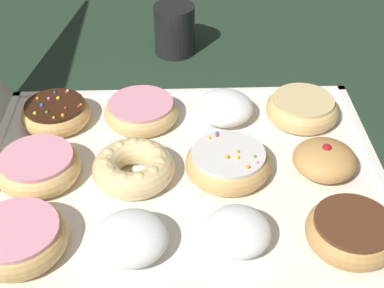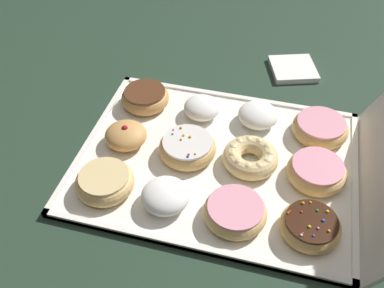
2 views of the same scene
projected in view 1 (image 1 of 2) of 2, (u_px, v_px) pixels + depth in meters
ground_plane at (183, 180)px, 0.79m from camera, size 3.00×3.00×0.00m
donut_box at (183, 177)px, 0.78m from camera, size 0.44×0.57×0.01m
chocolate_frosted_donut_0 at (352, 232)px, 0.67m from camera, size 0.11×0.11×0.04m
jelly_filled_donut_1 at (325, 161)px, 0.77m from camera, size 0.09×0.09×0.05m
glazed_ring_donut_2 at (302, 109)px, 0.87m from camera, size 0.11×0.11×0.04m
powdered_filled_donut_3 at (238, 231)px, 0.67m from camera, size 0.08×0.08×0.04m
sprinkle_donut_4 at (228, 162)px, 0.77m from camera, size 0.12×0.12×0.04m
powdered_filled_donut_5 at (225, 108)px, 0.87m from camera, size 0.09×0.09×0.04m
powdered_filled_donut_6 at (132, 238)px, 0.66m from camera, size 0.09×0.09×0.04m
cruller_donut_7 at (133, 167)px, 0.76m from camera, size 0.11×0.11×0.04m
pink_frosted_donut_8 at (141, 111)px, 0.87m from camera, size 0.12×0.12×0.03m
pink_frosted_donut_9 at (17, 238)px, 0.66m from camera, size 0.12×0.12×0.04m
pink_frosted_donut_10 at (38, 167)px, 0.76m from camera, size 0.12×0.12×0.04m
sprinkle_donut_11 at (56, 113)px, 0.87m from camera, size 0.11×0.11×0.04m
coffee_mug at (174, 28)px, 1.05m from camera, size 0.10×0.08×0.10m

